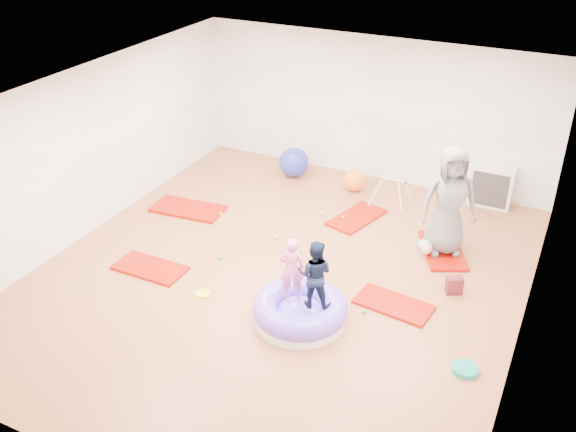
% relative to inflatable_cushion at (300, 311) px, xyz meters
% --- Properties ---
extents(room, '(7.01, 8.01, 2.81)m').
position_rel_inflatable_cushion_xyz_m(room, '(-0.74, 0.83, 1.24)').
color(room, '#9E653D').
rests_on(room, ground).
extents(gym_mat_front_left, '(1.12, 0.56, 0.05)m').
position_rel_inflatable_cushion_xyz_m(gym_mat_front_left, '(-2.63, 0.11, -0.14)').
color(gym_mat_front_left, '#990C05').
rests_on(gym_mat_front_left, ground).
extents(gym_mat_mid_left, '(1.35, 0.77, 0.05)m').
position_rel_inflatable_cushion_xyz_m(gym_mat_mid_left, '(-3.19, 2.00, -0.13)').
color(gym_mat_mid_left, '#990C05').
rests_on(gym_mat_mid_left, ground).
extents(gym_mat_center_back, '(0.85, 1.24, 0.05)m').
position_rel_inflatable_cushion_xyz_m(gym_mat_center_back, '(-0.32, 3.04, -0.14)').
color(gym_mat_center_back, '#990C05').
rests_on(gym_mat_center_back, ground).
extents(gym_mat_right, '(1.13, 0.66, 0.04)m').
position_rel_inflatable_cushion_xyz_m(gym_mat_right, '(1.06, 0.88, -0.14)').
color(gym_mat_right, '#990C05').
rests_on(gym_mat_right, ground).
extents(gym_mat_rear_right, '(1.06, 1.34, 0.05)m').
position_rel_inflatable_cushion_xyz_m(gym_mat_rear_right, '(1.33, 2.63, -0.14)').
color(gym_mat_rear_right, '#990C05').
rests_on(gym_mat_rear_right, ground).
extents(inflatable_cushion, '(1.31, 1.31, 0.41)m').
position_rel_inflatable_cushion_xyz_m(inflatable_cushion, '(0.00, 0.00, 0.00)').
color(inflatable_cushion, white).
rests_on(inflatable_cushion, ground).
extents(child_pink, '(0.40, 0.35, 0.93)m').
position_rel_inflatable_cushion_xyz_m(child_pink, '(-0.15, 0.03, 0.68)').
color(child_pink, pink).
rests_on(child_pink, inflatable_cushion).
extents(child_navy, '(0.54, 0.46, 0.98)m').
position_rel_inflatable_cushion_xyz_m(child_navy, '(0.21, 0.00, 0.71)').
color(child_navy, black).
rests_on(child_navy, inflatable_cushion).
extents(adult_caregiver, '(1.04, 0.91, 1.79)m').
position_rel_inflatable_cushion_xyz_m(adult_caregiver, '(1.33, 2.60, 0.78)').
color(adult_caregiver, slate).
rests_on(adult_caregiver, gym_mat_rear_right).
extents(infant, '(0.36, 0.37, 0.21)m').
position_rel_inflatable_cushion_xyz_m(infant, '(1.13, 2.43, -0.00)').
color(infant, '#A7CCFF').
rests_on(infant, gym_mat_rear_right).
extents(ball_pit_balls, '(3.85, 2.89, 0.06)m').
position_rel_inflatable_cushion_xyz_m(ball_pit_balls, '(-1.17, 1.56, -0.13)').
color(ball_pit_balls, green).
rests_on(ball_pit_balls, ground).
extents(exercise_ball_blue, '(0.59, 0.59, 0.59)m').
position_rel_inflatable_cushion_xyz_m(exercise_ball_blue, '(-2.09, 4.16, 0.14)').
color(exercise_ball_blue, '#2330A3').
rests_on(exercise_ball_blue, ground).
extents(exercise_ball_orange, '(0.42, 0.42, 0.42)m').
position_rel_inflatable_cushion_xyz_m(exercise_ball_orange, '(-0.77, 4.07, 0.05)').
color(exercise_ball_orange, orange).
rests_on(exercise_ball_orange, ground).
extents(infant_play_gym, '(0.67, 0.63, 0.51)m').
position_rel_inflatable_cushion_xyz_m(infant_play_gym, '(0.04, 3.84, 0.18)').
color(infant_play_gym, white).
rests_on(infant_play_gym, ground).
extents(cube_shelf, '(0.76, 0.37, 0.76)m').
position_rel_inflatable_cushion_xyz_m(cube_shelf, '(1.67, 4.63, 0.22)').
color(cube_shelf, white).
rests_on(cube_shelf, ground).
extents(balance_disc, '(0.32, 0.32, 0.07)m').
position_rel_inflatable_cushion_xyz_m(balance_disc, '(2.28, -0.02, -0.13)').
color(balance_disc, teal).
rests_on(balance_disc, ground).
extents(backpack, '(0.27, 0.24, 0.27)m').
position_rel_inflatable_cushion_xyz_m(backpack, '(1.75, 1.57, -0.03)').
color(backpack, maroon).
rests_on(backpack, ground).
extents(yellow_toy, '(0.22, 0.22, 0.03)m').
position_rel_inflatable_cushion_xyz_m(yellow_toy, '(-1.53, -0.09, -0.14)').
color(yellow_toy, yellow).
rests_on(yellow_toy, ground).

